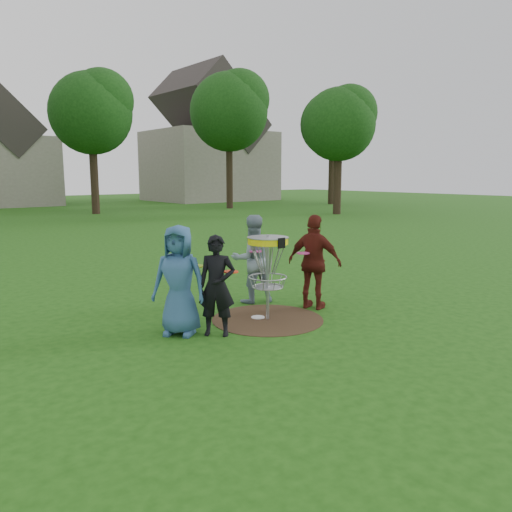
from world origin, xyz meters
TOP-DOWN VIEW (x-y plane):
  - ground at (0.00, 0.00)m, footprint 100.00×100.00m
  - dirt_patch at (0.00, 0.00)m, footprint 1.80×1.80m
  - player_blue at (-1.47, 0.24)m, footprint 0.90×0.93m
  - player_black at (-1.07, -0.14)m, footprint 0.63×0.62m
  - player_grey at (0.50, 1.04)m, footprint 0.92×0.81m
  - player_maroon at (1.06, 0.02)m, footprint 0.74×1.04m
  - disc_on_grass at (-0.07, 0.16)m, footprint 0.22×0.22m
  - disc_golf_basket at (0.00, -0.00)m, footprint 0.66×0.67m
  - held_discs at (-0.21, 0.22)m, footprint 2.20×1.11m
  - house_row at (4.78, 33.07)m, footprint 44.50×10.65m

SIDE VIEW (x-z plane):
  - ground at x=0.00m, z-range 0.00..0.00m
  - dirt_patch at x=0.00m, z-range 0.00..0.01m
  - disc_on_grass at x=-0.07m, z-range 0.00..0.02m
  - player_black at x=-1.07m, z-range 0.00..1.47m
  - player_grey at x=0.50m, z-range 0.00..1.60m
  - player_blue at x=-1.47m, z-range 0.00..1.61m
  - player_maroon at x=1.06m, z-range 0.00..1.64m
  - held_discs at x=-0.21m, z-range 0.91..1.03m
  - disc_golf_basket at x=0.00m, z-range 0.33..1.71m
  - house_row at x=4.78m, z-range -1.67..9.95m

